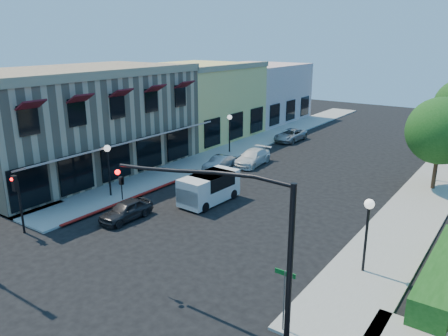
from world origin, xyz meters
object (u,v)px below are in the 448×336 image
Objects in this scene: parked_car_b at (219,163)px; parked_car_a at (126,210)px; signal_mast_arm at (235,224)px; secondary_signal at (17,193)px; street_tree_a at (441,131)px; lamppost_right_near at (368,217)px; lamppost_left_far at (230,124)px; street_name_sign at (284,291)px; parked_car_d at (290,135)px; lamppost_right_far at (439,146)px; parked_car_c at (252,157)px; white_van at (209,186)px; lamppost_left_near at (108,157)px.

parked_car_a is at bearing -84.49° from parked_car_b.
signal_mast_arm reaches higher than secondary_signal.
street_tree_a is 14.08m from lamppost_right_near.
street_tree_a is 17.36m from lamppost_left_far.
street_tree_a is 26.64m from secondary_signal.
street_tree_a is at bearing 86.24° from street_name_sign.
street_tree_a is at bearing -26.11° from parked_car_d.
lamppost_right_far is 14.05m from parked_car_c.
parked_car_d is at bearing 88.41° from parked_car_b.
lamppost_right_far is at bearing 98.53° from street_tree_a.
parked_car_c is (-10.66, 18.50, -3.46)m from signal_mast_arm.
parked_car_c is (1.40, 2.75, 0.07)m from parked_car_b.
white_van is at bearing -130.24° from lamppost_right_far.
street_tree_a is 1.82× the size of lamppost_right_far.
secondary_signal is 17.77m from lamppost_right_near.
lamppost_left_far is 1.00× the size of lamppost_right_near.
lamppost_left_far and lamppost_right_far have the same top height.
lamppost_right_near is 13.62m from parked_car_a.
secondary_signal is 0.98× the size of parked_car_b.
parked_car_c is at bearing -80.78° from parked_car_d.
parked_car_d is (-1.40, 9.68, -0.03)m from parked_car_c.
lamppost_right_near is at bearing -15.12° from white_van.
signal_mast_arm is 3.20× the size of street_name_sign.
lamppost_left_far reaches higher than parked_car_d.
parked_car_a is (3.20, 4.59, -1.74)m from secondary_signal.
parked_car_d reaches higher than parked_car_b.
parked_car_b is 0.78× the size of parked_car_c.
secondary_signal is 15.53m from street_name_sign.
signal_mast_arm reaches higher than lamppost_right_near.
street_name_sign is (1.64, 0.70, -2.39)m from signal_mast_arm.
signal_mast_arm is 2.24× the size of lamppost_left_far.
lamppost_left_near is 23.35m from lamppost_right_far.
secondary_signal reaches higher than street_name_sign.
secondary_signal is 28.38m from parked_car_d.
signal_mast_arm is 2.24× the size of lamppost_left_near.
parked_car_a is at bearing -76.98° from lamppost_left_far.
parked_car_a is 0.78× the size of parked_car_d.
lamppost_left_far reaches higher than street_name_sign.
parked_car_b is at bearing 120.40° from white_van.
parked_car_b is (1.80, 15.84, -1.76)m from secondary_signal.
white_van is at bearing -135.77° from street_tree_a.
lamppost_left_far reaches higher than parked_car_c.
white_van is (-8.38, 9.48, -3.00)m from signal_mast_arm.
parked_car_b is (-1.40, 11.25, -0.02)m from parked_car_a.
lamppost_left_far is at bearing 118.47° from white_van.
street_name_sign is at bearing -49.27° from parked_car_b.
parked_car_b is at bearing -121.37° from parked_car_c.
parked_car_a is (-10.66, 4.50, -3.51)m from signal_mast_arm.
lamppost_left_near is (-0.50, 6.59, 0.42)m from secondary_signal.
lamppost_right_near is 16.00m from lamppost_right_far.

